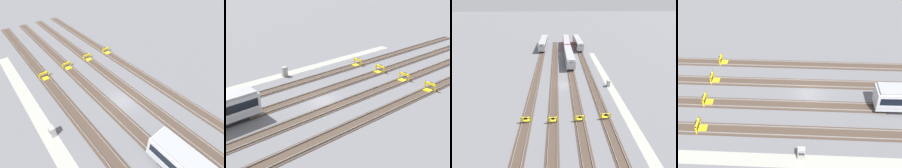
% 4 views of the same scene
% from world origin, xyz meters
% --- Properties ---
extents(ground_plane, '(400.00, 400.00, 0.00)m').
position_xyz_m(ground_plane, '(0.00, 0.00, 0.00)').
color(ground_plane, slate).
extents(service_walkway, '(54.00, 2.00, 0.01)m').
position_xyz_m(service_walkway, '(0.00, -12.31, 0.00)').
color(service_walkway, '#9E9E93').
rests_on(service_walkway, ground).
extents(rail_track_nearest, '(90.00, 2.24, 0.21)m').
position_xyz_m(rail_track_nearest, '(0.00, -7.70, 0.04)').
color(rail_track_nearest, '#47382D').
rests_on(rail_track_nearest, ground).
extents(rail_track_near_inner, '(90.00, 2.24, 0.21)m').
position_xyz_m(rail_track_near_inner, '(0.00, -2.57, 0.04)').
color(rail_track_near_inner, '#47382D').
rests_on(rail_track_near_inner, ground).
extents(rail_track_middle, '(90.00, 2.24, 0.21)m').
position_xyz_m(rail_track_middle, '(0.00, 2.57, 0.04)').
color(rail_track_middle, '#47382D').
rests_on(rail_track_middle, ground).
extents(rail_track_far_inner, '(90.00, 2.24, 0.21)m').
position_xyz_m(rail_track_far_inner, '(0.00, 7.70, 0.04)').
color(rail_track_far_inner, '#47382D').
rests_on(rail_track_far_inner, ground).
extents(bumper_stop_nearest_track, '(1.38, 2.01, 1.22)m').
position_xyz_m(bumper_stop_nearest_track, '(-14.03, -7.69, 0.51)').
color(bumper_stop_nearest_track, yellow).
rests_on(bumper_stop_nearest_track, ground).
extents(bumper_stop_near_inner_track, '(1.37, 2.01, 1.22)m').
position_xyz_m(bumper_stop_near_inner_track, '(-14.51, -2.56, 0.51)').
color(bumper_stop_near_inner_track, yellow).
rests_on(bumper_stop_near_inner_track, ground).
extents(bumper_stop_middle_track, '(1.37, 2.01, 1.22)m').
position_xyz_m(bumper_stop_middle_track, '(-14.75, 2.58, 0.51)').
color(bumper_stop_middle_track, yellow).
rests_on(bumper_stop_middle_track, ground).
extents(bumper_stop_far_inner_track, '(1.35, 2.00, 1.22)m').
position_xyz_m(bumper_stop_far_inner_track, '(-14.53, 7.70, 0.51)').
color(bumper_stop_far_inner_track, yellow).
rests_on(bumper_stop_far_inner_track, ground).
extents(electrical_cabinet, '(0.90, 0.73, 1.60)m').
position_xyz_m(electrical_cabinet, '(-0.92, -11.77, 0.80)').
color(electrical_cabinet, '#9E9E99').
rests_on(electrical_cabinet, ground).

